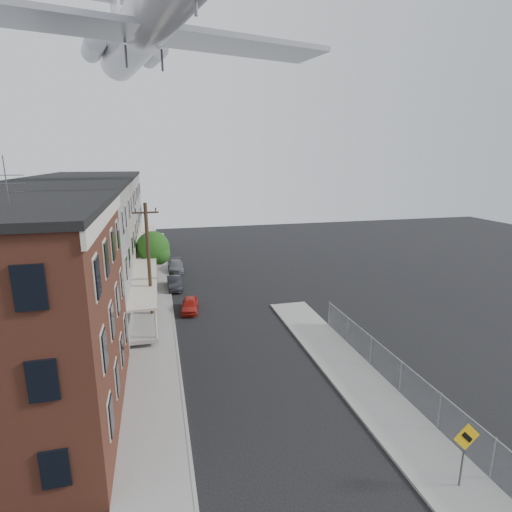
{
  "coord_description": "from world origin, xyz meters",
  "views": [
    {
      "loc": [
        -4.79,
        -11.27,
        12.03
      ],
      "look_at": [
        0.08,
        8.35,
        7.08
      ],
      "focal_mm": 28.0,
      "sensor_mm": 36.0,
      "label": 1
    }
  ],
  "objects_px": {
    "utility_pole": "(149,262)",
    "street_tree": "(154,249)",
    "car_far": "(176,266)",
    "warning_sign": "(465,445)",
    "airplane": "(144,25)",
    "car_near": "(190,305)",
    "car_mid": "(174,283)"
  },
  "relations": [
    {
      "from": "car_far",
      "to": "car_mid",
      "type": "bearing_deg",
      "value": -93.5
    },
    {
      "from": "street_tree",
      "to": "car_near",
      "type": "height_order",
      "value": "street_tree"
    },
    {
      "from": "warning_sign",
      "to": "car_far",
      "type": "relative_size",
      "value": 0.71
    },
    {
      "from": "utility_pole",
      "to": "airplane",
      "type": "xyz_separation_m",
      "value": [
        0.62,
        4.49,
        16.97
      ]
    },
    {
      "from": "warning_sign",
      "to": "car_mid",
      "type": "bearing_deg",
      "value": 109.13
    },
    {
      "from": "utility_pole",
      "to": "warning_sign",
      "type": "bearing_deg",
      "value": -59.52
    },
    {
      "from": "street_tree",
      "to": "car_mid",
      "type": "bearing_deg",
      "value": -55.39
    },
    {
      "from": "car_near",
      "to": "car_mid",
      "type": "distance_m",
      "value": 6.16
    },
    {
      "from": "warning_sign",
      "to": "car_mid",
      "type": "xyz_separation_m",
      "value": [
        -9.2,
        26.53,
        -1.29
      ]
    },
    {
      "from": "car_mid",
      "to": "car_near",
      "type": "bearing_deg",
      "value": -82.7
    },
    {
      "from": "utility_pole",
      "to": "car_mid",
      "type": "xyz_separation_m",
      "value": [
        2.0,
        7.5,
        -4.08
      ]
    },
    {
      "from": "street_tree",
      "to": "car_mid",
      "type": "height_order",
      "value": "street_tree"
    },
    {
      "from": "car_near",
      "to": "car_mid",
      "type": "xyz_separation_m",
      "value": [
        -0.93,
        6.08,
        0.04
      ]
    },
    {
      "from": "airplane",
      "to": "car_far",
      "type": "bearing_deg",
      "value": 78.91
    },
    {
      "from": "car_mid",
      "to": "airplane",
      "type": "distance_m",
      "value": 21.31
    },
    {
      "from": "utility_pole",
      "to": "street_tree",
      "type": "relative_size",
      "value": 1.73
    },
    {
      "from": "car_near",
      "to": "car_mid",
      "type": "bearing_deg",
      "value": 106.44
    },
    {
      "from": "street_tree",
      "to": "car_far",
      "type": "relative_size",
      "value": 1.32
    },
    {
      "from": "car_mid",
      "to": "street_tree",
      "type": "bearing_deg",
      "value": 123.25
    },
    {
      "from": "warning_sign",
      "to": "airplane",
      "type": "height_order",
      "value": "airplane"
    },
    {
      "from": "car_near",
      "to": "airplane",
      "type": "bearing_deg",
      "value": 134.65
    },
    {
      "from": "car_far",
      "to": "airplane",
      "type": "bearing_deg",
      "value": -100.5
    },
    {
      "from": "warning_sign",
      "to": "car_far",
      "type": "height_order",
      "value": "warning_sign"
    },
    {
      "from": "car_near",
      "to": "airplane",
      "type": "xyz_separation_m",
      "value": [
        -2.31,
        3.08,
        21.1
      ]
    },
    {
      "from": "warning_sign",
      "to": "airplane",
      "type": "relative_size",
      "value": 0.09
    },
    {
      "from": "car_mid",
      "to": "car_far",
      "type": "bearing_deg",
      "value": 84.54
    },
    {
      "from": "street_tree",
      "to": "car_far",
      "type": "height_order",
      "value": "street_tree"
    },
    {
      "from": "car_mid",
      "to": "airplane",
      "type": "bearing_deg",
      "value": -116.01
    },
    {
      "from": "street_tree",
      "to": "car_far",
      "type": "distance_m",
      "value": 5.32
    },
    {
      "from": "utility_pole",
      "to": "car_far",
      "type": "bearing_deg",
      "value": 79.95
    },
    {
      "from": "street_tree",
      "to": "car_near",
      "type": "xyz_separation_m",
      "value": [
        2.6,
        -8.51,
        -2.9
      ]
    },
    {
      "from": "car_mid",
      "to": "car_far",
      "type": "height_order",
      "value": "car_mid"
    }
  ]
}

